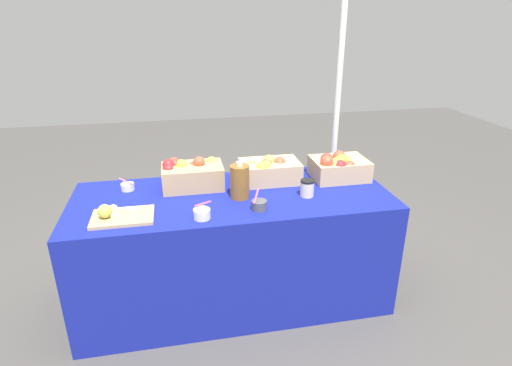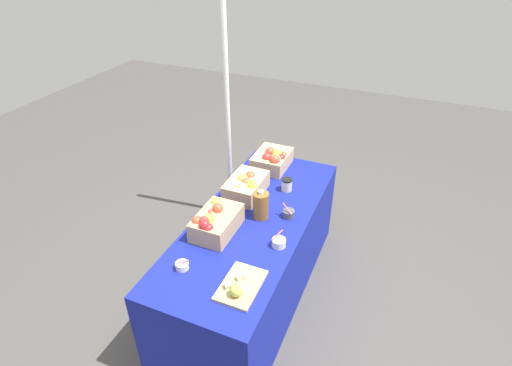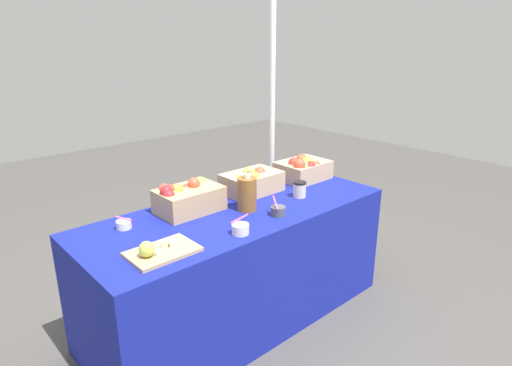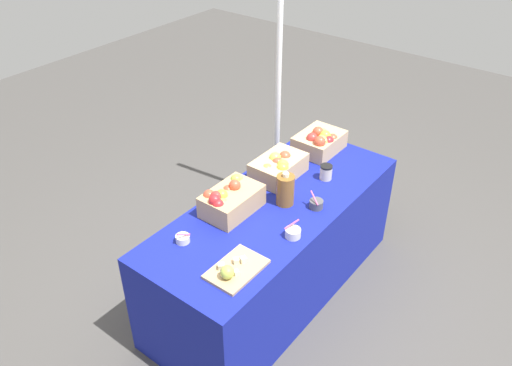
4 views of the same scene
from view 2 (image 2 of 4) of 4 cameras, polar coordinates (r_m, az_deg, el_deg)
name	(u,v)px [view 2 (image 2 of 4)]	position (r m, az deg, el deg)	size (l,w,h in m)	color
ground_plane	(253,291)	(3.41, -0.40, -14.86)	(10.00, 10.00, 0.00)	#474442
table	(253,257)	(3.14, -0.42, -10.31)	(1.90, 0.76, 0.74)	navy
apple_crate_left	(273,159)	(3.45, 2.40, 3.39)	(0.35, 0.27, 0.19)	tan
apple_crate_middle	(246,186)	(3.11, -1.38, -0.37)	(0.38, 0.25, 0.17)	tan
apple_crate_right	(215,221)	(2.75, -5.73, -5.37)	(0.37, 0.24, 0.19)	tan
cutting_board_front	(240,286)	(2.40, -2.30, -14.26)	(0.32, 0.22, 0.09)	tan
sample_bowl_near	(289,213)	(2.91, 4.58, -4.28)	(0.09, 0.09, 0.11)	#4C4C51
sample_bowl_mid	(279,242)	(2.66, 3.22, -8.33)	(0.10, 0.09, 0.10)	silver
sample_bowl_far	(182,266)	(2.55, -10.33, -11.32)	(0.09, 0.08, 0.08)	silver
cider_jug	(261,205)	(2.86, 0.69, -3.13)	(0.11, 0.11, 0.22)	brown
coffee_cup	(287,185)	(3.18, 4.34, -0.24)	(0.08, 0.08, 0.10)	beige
tent_pole	(228,114)	(3.65, -4.00, 9.64)	(0.04, 0.04, 2.17)	white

